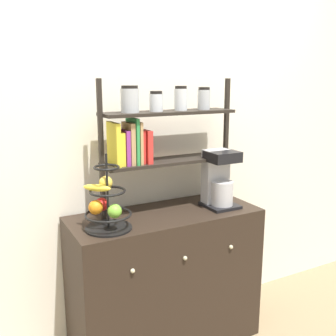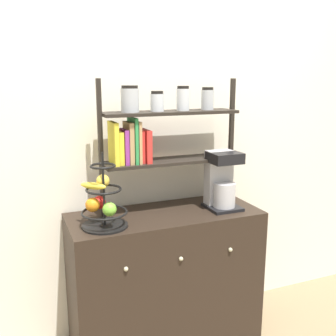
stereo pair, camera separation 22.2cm
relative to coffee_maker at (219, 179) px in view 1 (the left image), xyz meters
name	(u,v)px [view 1 (the left image)]	position (x,y,z in m)	size (l,w,h in m)	color
wall_back	(145,128)	(-0.35, 0.30, 0.30)	(7.00, 0.05, 2.60)	silver
sideboard	(165,279)	(-0.35, 0.03, -0.59)	(1.12, 0.47, 0.83)	black
coffee_maker	(219,179)	(0.00, 0.00, 0.00)	(0.19, 0.20, 0.35)	black
fruit_stand	(106,204)	(-0.73, -0.04, -0.04)	(0.24, 0.24, 0.40)	black
shelf_hutch	(153,132)	(-0.39, 0.11, 0.30)	(0.84, 0.20, 0.76)	black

